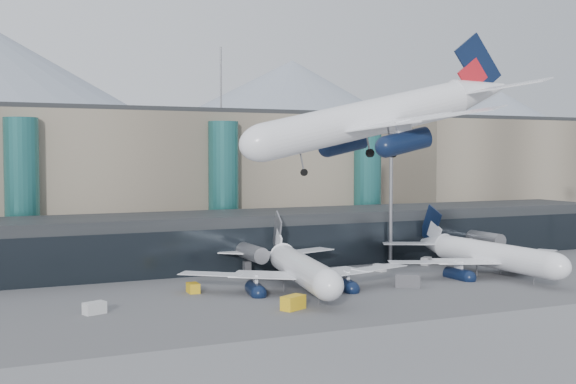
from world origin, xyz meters
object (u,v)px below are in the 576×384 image
object	(u,v)px
lightmast_mid	(391,189)
veh_h	(293,303)
jet_parked_right	(478,246)
veh_d	(426,261)
veh_b	(193,288)
hero_jet	(392,106)
jet_parked_mid	(296,258)
veh_c	(408,281)
veh_g	(380,268)
veh_a	(94,308)

from	to	relation	value
lightmast_mid	veh_h	size ratio (longest dim) A/B	7.40
lightmast_mid	jet_parked_right	world-z (taller)	lightmast_mid
veh_d	veh_h	world-z (taller)	veh_h
jet_parked_right	veh_b	size ratio (longest dim) A/B	15.23
hero_jet	jet_parked_mid	size ratio (longest dim) A/B	0.84
jet_parked_mid	veh_c	xyz separation A→B (m)	(16.30, -6.97, -3.68)
jet_parked_right	veh_h	world-z (taller)	jet_parked_right
veh_b	veh_g	distance (m)	37.00
jet_parked_right	veh_d	xyz separation A→B (m)	(-3.33, 11.05, -4.07)
hero_jet	veh_d	bearing A→B (deg)	52.63
veh_g	veh_a	bearing A→B (deg)	-91.13
veh_b	veh_g	xyz separation A→B (m)	(36.55, 5.74, -0.10)
lightmast_mid	jet_parked_mid	distance (m)	32.74
hero_jet	veh_b	world-z (taller)	hero_jet
veh_b	veh_g	world-z (taller)	veh_b
lightmast_mid	veh_c	world-z (taller)	lightmast_mid
veh_a	veh_c	bearing A→B (deg)	-21.22
jet_parked_mid	jet_parked_right	size ratio (longest dim) A/B	0.99
veh_g	veh_h	distance (m)	35.78
jet_parked_mid	veh_a	distance (m)	33.08
hero_jet	veh_a	world-z (taller)	hero_jet
jet_parked_right	veh_c	bearing A→B (deg)	107.85
veh_a	veh_g	bearing A→B (deg)	-4.99
veh_c	veh_b	bearing A→B (deg)	-163.62
veh_g	jet_parked_mid	bearing A→B (deg)	-84.56
veh_d	jet_parked_mid	bearing A→B (deg)	160.36
jet_parked_mid	veh_a	size ratio (longest dim) A/B	13.69
veh_c	veh_g	distance (m)	15.78
veh_b	veh_h	xyz separation A→B (m)	(8.98, -17.07, 0.21)
jet_parked_mid	veh_b	bearing A→B (deg)	91.77
hero_jet	veh_h	distance (m)	35.44
jet_parked_right	veh_a	size ratio (longest dim) A/B	13.89
veh_h	veh_d	bearing A→B (deg)	6.15
lightmast_mid	veh_h	bearing A→B (deg)	-138.86
veh_b	veh_d	world-z (taller)	veh_b
veh_a	veh_d	world-z (taller)	veh_a
veh_g	veh_c	bearing A→B (deg)	-31.75
veh_a	veh_d	distance (m)	67.00
lightmast_mid	veh_c	distance (m)	28.27
hero_jet	veh_a	size ratio (longest dim) A/B	11.54
veh_c	hero_jet	bearing A→B (deg)	-93.33
veh_c	jet_parked_right	bearing A→B (deg)	52.48
jet_parked_mid	veh_d	xyz separation A→B (m)	(32.46, 11.10, -4.01)
jet_parked_mid	veh_h	xyz separation A→B (m)	(-7.14, -14.55, -3.79)
veh_c	veh_g	xyz separation A→B (m)	(4.13, 15.22, -0.42)
veh_b	veh_g	size ratio (longest dim) A/B	1.17
veh_c	veh_g	size ratio (longest dim) A/B	1.73
jet_parked_mid	veh_g	world-z (taller)	jet_parked_mid
jet_parked_right	veh_a	bearing A→B (deg)	93.39
veh_d	veh_h	distance (m)	47.19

